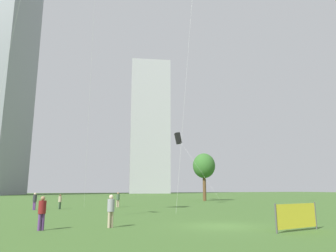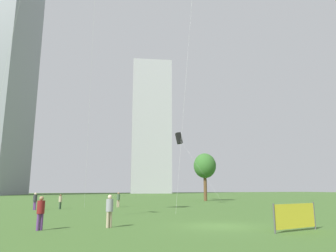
% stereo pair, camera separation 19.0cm
% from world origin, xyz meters
% --- Properties ---
extents(ground, '(280.00, 280.00, 0.00)m').
position_xyz_m(ground, '(0.00, 0.00, 0.00)').
color(ground, '#3D6028').
extents(person_standing_0, '(0.38, 0.38, 1.73)m').
position_xyz_m(person_standing_0, '(-10.78, 18.89, 1.00)').
color(person_standing_0, '#593372').
rests_on(person_standing_0, ground).
extents(person_standing_1, '(0.39, 0.39, 1.76)m').
position_xyz_m(person_standing_1, '(-9.88, 1.76, 1.02)').
color(person_standing_1, '#593372').
rests_on(person_standing_1, ground).
extents(person_standing_2, '(0.34, 0.34, 1.54)m').
position_xyz_m(person_standing_2, '(-8.30, 19.28, 0.89)').
color(person_standing_2, '#3F593F').
rests_on(person_standing_2, ground).
extents(person_standing_3, '(0.38, 0.38, 1.72)m').
position_xyz_m(person_standing_3, '(-1.82, 20.57, 0.99)').
color(person_standing_3, tan).
rests_on(person_standing_3, ground).
extents(person_standing_5, '(0.40, 0.40, 1.81)m').
position_xyz_m(person_standing_5, '(-6.24, 1.68, 1.05)').
color(person_standing_5, tan).
rests_on(person_standing_5, ground).
extents(kite_flying_4, '(4.65, 8.60, 12.42)m').
position_xyz_m(kite_flying_4, '(12.48, 36.18, 11.28)').
color(kite_flying_4, silver).
rests_on(kite_flying_4, ground).
extents(park_tree_0, '(3.98, 3.98, 8.36)m').
position_xyz_m(park_tree_0, '(16.41, 33.65, 6.06)').
color(park_tree_0, brown).
rests_on(park_tree_0, ground).
extents(distant_highrise_1, '(21.05, 21.55, 59.36)m').
position_xyz_m(distant_highrise_1, '(32.64, 118.00, 29.68)').
color(distant_highrise_1, '#A8A8AD').
rests_on(distant_highrise_1, ground).
extents(event_banner, '(3.20, 0.65, 1.43)m').
position_xyz_m(event_banner, '(2.51, -3.27, 0.76)').
color(event_banner, '#4C4C4C').
rests_on(event_banner, ground).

